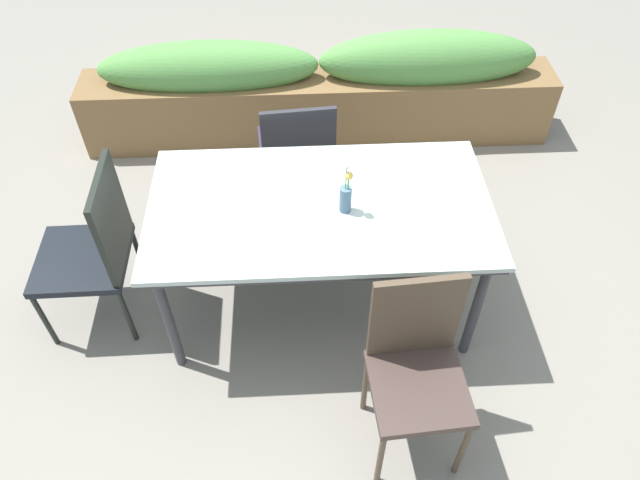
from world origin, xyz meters
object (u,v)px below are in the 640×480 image
(chair_near_right, at_px, (417,363))
(flower_vase, at_px, (346,193))
(chair_far_side, at_px, (297,148))
(chair_end_left, at_px, (95,246))
(dining_table, at_px, (320,213))
(planter_box, at_px, (321,91))

(chair_near_right, xyz_separation_m, flower_vase, (-0.25, 0.72, 0.32))
(chair_far_side, bearing_deg, flower_vase, -79.98)
(chair_near_right, xyz_separation_m, chair_end_left, (-1.51, 0.77, -0.03))
(flower_vase, bearing_deg, dining_table, 158.38)
(chair_far_side, distance_m, chair_end_left, 1.30)
(dining_table, xyz_separation_m, chair_near_right, (0.37, -0.77, -0.15))
(planter_box, bearing_deg, chair_end_left, -128.28)
(flower_vase, bearing_deg, chair_end_left, 177.81)
(planter_box, bearing_deg, flower_vase, -88.78)
(dining_table, bearing_deg, chair_far_side, 97.28)
(chair_far_side, height_order, flower_vase, flower_vase)
(chair_end_left, bearing_deg, flower_vase, -92.87)
(chair_near_right, height_order, planter_box, chair_near_right)
(chair_near_right, relative_size, flower_vase, 3.40)
(chair_far_side, relative_size, flower_vase, 3.02)
(dining_table, height_order, chair_end_left, chair_end_left)
(chair_near_right, distance_m, planter_box, 2.35)
(chair_end_left, height_order, flower_vase, flower_vase)
(dining_table, bearing_deg, flower_vase, -21.62)
(chair_far_side, height_order, chair_end_left, chair_end_left)
(dining_table, distance_m, flower_vase, 0.21)
(chair_end_left, xyz_separation_m, flower_vase, (1.26, -0.05, 0.34))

